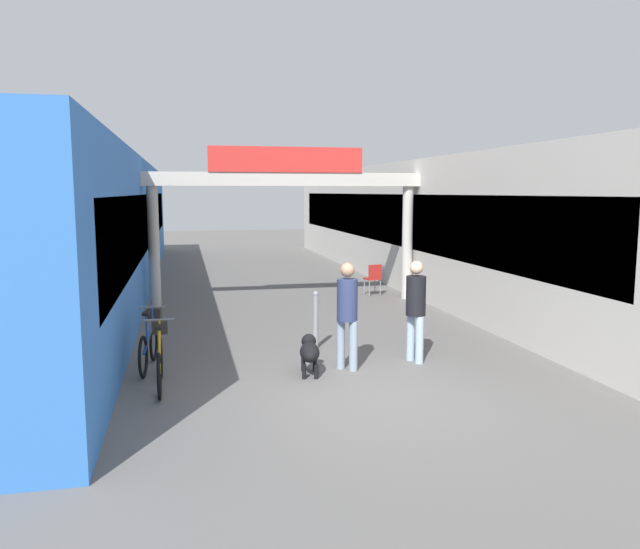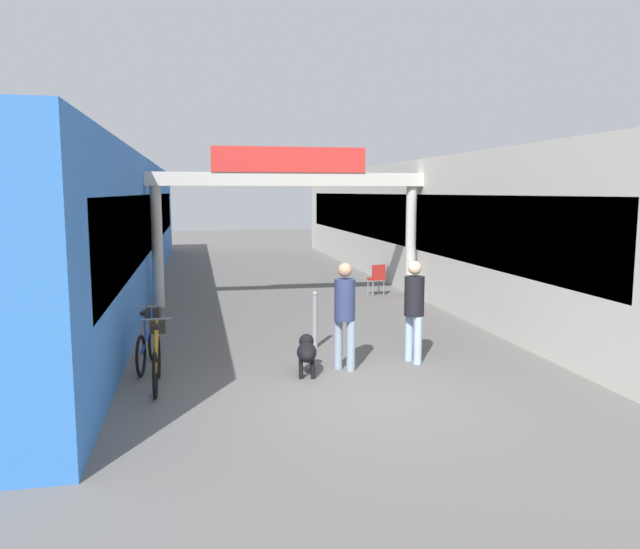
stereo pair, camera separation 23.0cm
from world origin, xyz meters
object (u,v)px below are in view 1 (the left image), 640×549
pedestrian_companion (416,304)px  cafe_chair_red_nearer (374,277)px  pedestrian_with_dog (347,309)px  dog_on_leash (309,351)px  bicycle_orange_nearest (160,358)px  bollard_post_metal (316,319)px  bicycle_blue_second (150,341)px

pedestrian_companion → cafe_chair_red_nearer: size_ratio=1.98×
pedestrian_with_dog → dog_on_leash: size_ratio=2.12×
bicycle_orange_nearest → bollard_post_metal: 3.29m
pedestrian_with_dog → pedestrian_companion: pedestrian_with_dog is taller
dog_on_leash → bollard_post_metal: bearing=74.7°
pedestrian_companion → pedestrian_with_dog: bearing=-170.5°
bollard_post_metal → bicycle_orange_nearest: bearing=-147.4°
bicycle_orange_nearest → bicycle_blue_second: same height
bicycle_orange_nearest → bollard_post_metal: (2.77, 1.77, 0.11)m
pedestrian_companion → bicycle_orange_nearest: size_ratio=1.04×
pedestrian_companion → bicycle_orange_nearest: (-4.25, -0.46, -0.57)m
pedestrian_companion → bicycle_orange_nearest: pedestrian_companion is taller
dog_on_leash → cafe_chair_red_nearer: bearing=65.3°
pedestrian_with_dog → bicycle_blue_second: 3.36m
bollard_post_metal → cafe_chair_red_nearer: (2.85, 5.53, -0.01)m
pedestrian_with_dog → pedestrian_companion: 1.29m
pedestrian_companion → bollard_post_metal: bearing=138.5°
dog_on_leash → bicycle_blue_second: bicycle_blue_second is taller
bicycle_blue_second → cafe_chair_red_nearer: bearing=46.6°
dog_on_leash → bollard_post_metal: size_ratio=0.77×
dog_on_leash → bicycle_blue_second: 2.72m
dog_on_leash → bicycle_blue_second: (-2.54, 0.98, 0.06)m
pedestrian_with_dog → bicycle_blue_second: bearing=164.6°
bicycle_blue_second → cafe_chair_red_nearer: (5.83, 6.17, 0.10)m
cafe_chair_red_nearer → dog_on_leash: bearing=-114.7°
pedestrian_with_dog → dog_on_leash: bearing=-171.2°
bicycle_blue_second → bollard_post_metal: bearing=12.2°
dog_on_leash → pedestrian_companion: bearing=9.3°
cafe_chair_red_nearer → bicycle_orange_nearest: bearing=-127.6°
pedestrian_companion → cafe_chair_red_nearer: (1.37, 6.83, -0.47)m
bicycle_orange_nearest → bicycle_blue_second: 1.15m
pedestrian_companion → bicycle_blue_second: (-4.46, 0.66, -0.57)m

